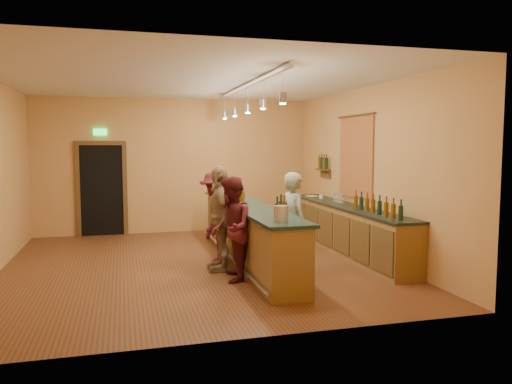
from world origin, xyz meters
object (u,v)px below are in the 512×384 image
object	(u,v)px
back_counter	(347,229)
bar_stool	(259,211)
bartender	(294,223)
customer_c	(217,217)
customer_b	(220,218)
tasting_bar	(248,228)
customer_a	(231,229)

from	to	relation	value
back_counter	bar_stool	xyz separation A→B (m)	(-1.23, 2.02, 0.12)
back_counter	bartender	xyz separation A→B (m)	(-1.49, -1.13, 0.34)
back_counter	customer_c	distance (m)	2.62
customer_b	customer_c	xyz separation A→B (m)	(0.04, 0.55, -0.06)
customer_c	tasting_bar	bearing A→B (deg)	105.10
bar_stool	bartender	bearing A→B (deg)	-94.66
bartender	bar_stool	size ratio (longest dim) A/B	2.22
tasting_bar	customer_c	size ratio (longest dim) A/B	3.09
back_counter	customer_a	size ratio (longest dim) A/B	2.80
back_counter	bartender	world-z (taller)	bartender
customer_c	bar_stool	world-z (taller)	customer_c
back_counter	tasting_bar	size ratio (longest dim) A/B	0.89
bartender	customer_c	bearing A→B (deg)	39.49
tasting_bar	bar_stool	size ratio (longest dim) A/B	6.82
bartender	customer_b	world-z (taller)	customer_b
customer_b	bar_stool	xyz separation A→B (m)	(1.40, 2.67, -0.28)
customer_a	bar_stool	size ratio (longest dim) A/B	2.17
bartender	customer_c	size ratio (longest dim) A/B	1.01
customer_a	customer_c	xyz separation A→B (m)	(0.00, 1.23, 0.01)
customer_a	customer_b	bearing A→B (deg)	-166.92
back_counter	customer_a	distance (m)	2.93
bartender	customer_a	distance (m)	1.12
customer_a	back_counter	bearing A→B (deg)	126.44
customer_a	customer_c	distance (m)	1.23
back_counter	bartender	size ratio (longest dim) A/B	2.74
customer_a	customer_b	xyz separation A→B (m)	(-0.04, 0.68, 0.07)
customer_a	bar_stool	xyz separation A→B (m)	(1.36, 3.35, -0.21)
bar_stool	tasting_bar	bearing A→B (deg)	-110.23
customer_b	customer_c	size ratio (longest dim) A/B	1.07
bartender	customer_b	xyz separation A→B (m)	(-1.15, 0.48, 0.05)
customer_a	customer_b	distance (m)	0.68
customer_c	back_counter	bearing A→B (deg)	115.78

